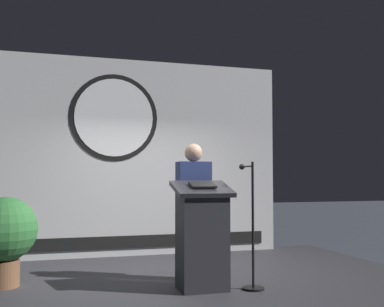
% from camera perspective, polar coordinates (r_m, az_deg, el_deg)
% --- Properties ---
extents(ground_plane, '(40.00, 40.00, 0.00)m').
position_cam_1_polar(ground_plane, '(5.82, -3.39, -18.34)').
color(ground_plane, '#383D47').
extents(stage_platform, '(6.40, 4.00, 0.30)m').
position_cam_1_polar(stage_platform, '(5.79, -3.39, -16.90)').
color(stage_platform, '#333338').
rests_on(stage_platform, ground).
extents(banner_display, '(4.68, 0.12, 3.14)m').
position_cam_1_polar(banner_display, '(7.43, -6.66, -0.37)').
color(banner_display, silver).
rests_on(banner_display, stage_platform).
extents(podium, '(0.64, 0.49, 1.21)m').
position_cam_1_polar(podium, '(5.17, 1.27, -10.32)').
color(podium, '#26262B').
rests_on(podium, stage_platform).
extents(speaker_person, '(0.40, 0.26, 1.65)m').
position_cam_1_polar(speaker_person, '(5.61, 0.19, -7.06)').
color(speaker_person, black).
rests_on(speaker_person, stage_platform).
extents(microphone_stand, '(0.24, 0.46, 1.42)m').
position_cam_1_polar(microphone_stand, '(5.27, 7.43, -11.20)').
color(microphone_stand, black).
rests_on(microphone_stand, stage_platform).
extents(potted_plant, '(0.74, 0.74, 1.02)m').
position_cam_1_polar(potted_plant, '(5.70, -22.39, -9.17)').
color(potted_plant, brown).
rests_on(potted_plant, stage_platform).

